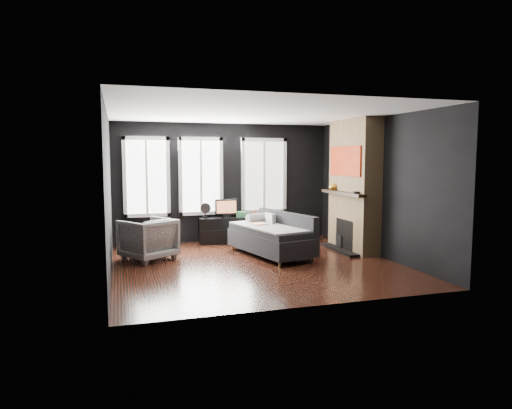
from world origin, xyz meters
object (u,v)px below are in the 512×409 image
object	(u,v)px
media_console	(236,229)
monitor	(226,207)
armchair	(148,237)
mantel_vase	(333,186)
mug	(255,214)
sofa	(271,234)
book	(261,210)

from	to	relation	value
media_console	monitor	xyz separation A→B (m)	(-0.22, 0.00, 0.52)
armchair	mantel_vase	size ratio (longest dim) A/B	4.90
media_console	mug	world-z (taller)	mug
monitor	mug	size ratio (longest dim) A/B	4.52
sofa	mug	distance (m)	1.61
monitor	mantel_vase	bearing A→B (deg)	-26.95
book	mantel_vase	bearing A→B (deg)	-44.87
armchair	media_console	world-z (taller)	armchair
sofa	monitor	bearing A→B (deg)	93.23
mug	book	xyz separation A→B (m)	(0.18, 0.10, 0.06)
armchair	monitor	bearing A→B (deg)	-176.91
monitor	mug	world-z (taller)	monitor
armchair	media_console	distance (m)	2.44
monitor	book	xyz separation A→B (m)	(0.84, 0.03, -0.11)
sofa	monitor	world-z (taller)	monitor
monitor	mantel_vase	world-z (taller)	mantel_vase
armchair	mug	world-z (taller)	armchair
media_console	monitor	world-z (taller)	monitor
armchair	book	size ratio (longest dim) A/B	3.57
sofa	book	xyz separation A→B (m)	(0.34, 1.69, 0.28)
sofa	media_console	bearing A→B (deg)	86.15
monitor	armchair	bearing A→B (deg)	-140.67
media_console	mug	bearing A→B (deg)	-5.50
sofa	mug	bearing A→B (deg)	70.60
sofa	media_console	size ratio (longest dim) A/B	1.17
mug	book	size ratio (longest dim) A/B	0.47
media_console	mug	xyz separation A→B (m)	(0.45, -0.07, 0.35)
sofa	book	bearing A→B (deg)	64.96
media_console	monitor	distance (m)	0.56
mug	armchair	bearing A→B (deg)	-152.92
media_console	armchair	bearing A→B (deg)	-143.38
monitor	mug	distance (m)	0.69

